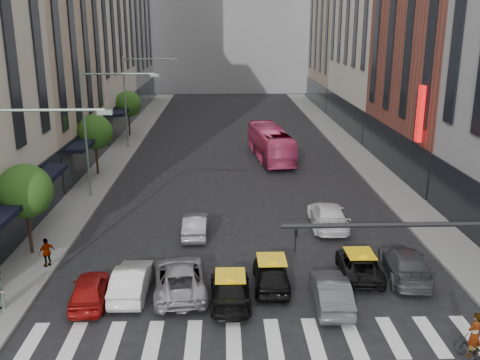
{
  "coord_description": "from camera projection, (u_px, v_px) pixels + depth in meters",
  "views": [
    {
      "loc": [
        -1.33,
        -17.14,
        12.09
      ],
      "look_at": [
        -0.46,
        10.55,
        4.0
      ],
      "focal_mm": 40.0,
      "sensor_mm": 36.0,
      "label": 1
    }
  ],
  "objects": [
    {
      "name": "sidewalk_left",
      "position": [
        111.0,
        162.0,
        48.29
      ],
      "size": [
        3.0,
        96.0,
        0.15
      ],
      "primitive_type": "cube",
      "color": "slate",
      "rests_on": "ground"
    },
    {
      "name": "sidewalk_right",
      "position": [
        363.0,
        161.0,
        48.98
      ],
      "size": [
        3.0,
        96.0,
        0.15
      ],
      "primitive_type": "cube",
      "color": "slate",
      "rests_on": "ground"
    },
    {
      "name": "building_left_b",
      "position": [
        27.0,
        25.0,
        42.86
      ],
      "size": [
        8.0,
        16.0,
        24.0
      ],
      "primitive_type": "cube",
      "color": "tan",
      "rests_on": "ground"
    },
    {
      "name": "building_left_d",
      "position": [
        114.0,
        3.0,
        77.51
      ],
      "size": [
        8.0,
        18.0,
        30.0
      ],
      "primitive_type": "cube",
      "color": "gray",
      "rests_on": "ground"
    },
    {
      "name": "building_right_b",
      "position": [
        452.0,
        12.0,
        42.65
      ],
      "size": [
        8.0,
        18.0,
        26.0
      ],
      "primitive_type": "cube",
      "color": "brown",
      "rests_on": "ground"
    },
    {
      "name": "building_right_d",
      "position": [
        346.0,
        11.0,
        78.82
      ],
      "size": [
        8.0,
        18.0,
        28.0
      ],
      "primitive_type": "cube",
      "color": "tan",
      "rests_on": "ground"
    },
    {
      "name": "tree_near",
      "position": [
        25.0,
        191.0,
        28.09
      ],
      "size": [
        2.88,
        2.88,
        4.95
      ],
      "color": "black",
      "rests_on": "sidewalk_left"
    },
    {
      "name": "tree_mid",
      "position": [
        95.0,
        132.0,
        43.44
      ],
      "size": [
        2.88,
        2.88,
        4.95
      ],
      "color": "black",
      "rests_on": "sidewalk_left"
    },
    {
      "name": "tree_far",
      "position": [
        128.0,
        104.0,
        58.79
      ],
      "size": [
        2.88,
        2.88,
        4.95
      ],
      "color": "black",
      "rests_on": "sidewalk_left"
    },
    {
      "name": "streetlamp_near",
      "position": [
        10.0,
        182.0,
        21.75
      ],
      "size": [
        5.38,
        0.25,
        9.0
      ],
      "color": "gray",
      "rests_on": "sidewalk_left"
    },
    {
      "name": "streetlamp_mid",
      "position": [
        98.0,
        117.0,
        37.1
      ],
      "size": [
        5.38,
        0.25,
        9.0
      ],
      "color": "gray",
      "rests_on": "sidewalk_left"
    },
    {
      "name": "streetlamp_far",
      "position": [
        134.0,
        90.0,
        52.45
      ],
      "size": [
        5.38,
        0.25,
        9.0
      ],
      "color": "gray",
      "rests_on": "sidewalk_left"
    },
    {
      "name": "liberty_sign",
      "position": [
        420.0,
        114.0,
        37.76
      ],
      "size": [
        0.3,
        0.7,
        4.0
      ],
      "color": "red",
      "rests_on": "ground"
    },
    {
      "name": "car_red",
      "position": [
        90.0,
        290.0,
        23.95
      ],
      "size": [
        1.9,
        3.98,
        1.31
      ],
      "primitive_type": "imported",
      "rotation": [
        0.0,
        0.0,
        3.24
      ],
      "color": "maroon",
      "rests_on": "ground"
    },
    {
      "name": "car_white_front",
      "position": [
        132.0,
        280.0,
        24.7
      ],
      "size": [
        1.57,
        4.3,
        1.41
      ],
      "primitive_type": "imported",
      "rotation": [
        0.0,
        0.0,
        3.12
      ],
      "color": "silver",
      "rests_on": "ground"
    },
    {
      "name": "car_silver",
      "position": [
        180.0,
        278.0,
        24.93
      ],
      "size": [
        2.95,
        5.44,
        1.45
      ],
      "primitive_type": "imported",
      "rotation": [
        0.0,
        0.0,
        3.25
      ],
      "color": "gray",
      "rests_on": "ground"
    },
    {
      "name": "taxi_left",
      "position": [
        230.0,
        289.0,
        24.02
      ],
      "size": [
        1.83,
        4.43,
        1.28
      ],
      "primitive_type": "imported",
      "rotation": [
        0.0,
        0.0,
        3.15
      ],
      "color": "black",
      "rests_on": "ground"
    },
    {
      "name": "taxi_center",
      "position": [
        271.0,
        273.0,
        25.4
      ],
      "size": [
        1.73,
        4.15,
        1.4
      ],
      "primitive_type": "imported",
      "rotation": [
        0.0,
        0.0,
        3.12
      ],
      "color": "black",
      "rests_on": "ground"
    },
    {
      "name": "car_grey_mid",
      "position": [
        331.0,
        291.0,
        23.7
      ],
      "size": [
        1.61,
        4.25,
        1.39
      ],
      "primitive_type": "imported",
      "rotation": [
        0.0,
        0.0,
        3.11
      ],
      "color": "#3F4347",
      "rests_on": "ground"
    },
    {
      "name": "taxi_right",
      "position": [
        359.0,
        265.0,
        26.53
      ],
      "size": [
        2.37,
        4.49,
        1.2
      ],
      "primitive_type": "imported",
      "rotation": [
        0.0,
        0.0,
        3.05
      ],
      "color": "black",
      "rests_on": "ground"
    },
    {
      "name": "car_grey_curb",
      "position": [
        405.0,
        264.0,
        26.4
      ],
      "size": [
        2.53,
        5.12,
        1.43
      ],
      "primitive_type": "imported",
      "rotation": [
        0.0,
        0.0,
        3.03
      ],
      "color": "#3E4046",
      "rests_on": "ground"
    },
    {
      "name": "car_row2_left",
      "position": [
        196.0,
        225.0,
        31.65
      ],
      "size": [
        1.42,
        3.97,
        1.3
      ],
      "primitive_type": "imported",
      "rotation": [
        0.0,
        0.0,
        3.13
      ],
      "color": "#9A999E",
      "rests_on": "ground"
    },
    {
      "name": "car_row2_right",
      "position": [
        328.0,
        215.0,
        32.99
      ],
      "size": [
        2.33,
        5.28,
        1.51
      ],
      "primitive_type": "imported",
      "rotation": [
        0.0,
        0.0,
        3.1
      ],
      "color": "white",
      "rests_on": "ground"
    },
    {
      "name": "bus",
      "position": [
        270.0,
        143.0,
        49.46
      ],
      "size": [
        3.72,
        10.97,
        2.99
      ],
      "primitive_type": "imported",
      "rotation": [
        0.0,
        0.0,
        3.26
      ],
      "color": "#CB3B6A",
      "rests_on": "ground"
    },
    {
      "name": "motorcycle",
      "position": [
        472.0,
        351.0,
        19.8
      ],
      "size": [
        1.23,
        1.76,
        0.88
      ],
      "primitive_type": "imported",
      "rotation": [
        0.0,
        0.0,
        3.58
      ],
      "color": "black",
      "rests_on": "ground"
    },
    {
      "name": "rider",
      "position": [
        477.0,
        319.0,
        19.42
      ],
      "size": [
        0.77,
        0.66,
        1.79
      ],
      "primitive_type": "imported",
      "rotation": [
        0.0,
        0.0,
        3.58
      ],
      "color": "gray",
      "rests_on": "motorcycle"
    },
    {
      "name": "pedestrian_far",
      "position": [
        47.0,
        252.0,
        27.24
      ],
      "size": [
        0.9,
        0.89,
        1.52
      ],
      "primitive_type": "imported",
      "rotation": [
        0.0,
        0.0,
        3.92
      ],
      "color": "gray",
      "rests_on": "sidewalk_left"
    }
  ]
}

